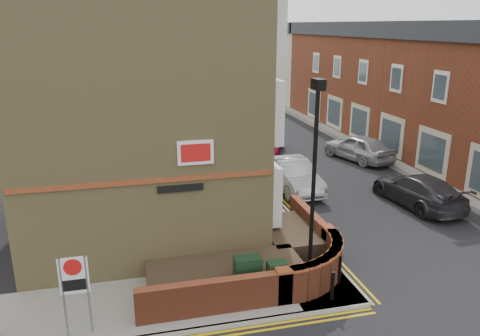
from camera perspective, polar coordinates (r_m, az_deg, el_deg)
name	(u,v)px	position (r m, az deg, el deg)	size (l,w,h in m)	color
ground	(270,321)	(13.54, 3.70, -18.12)	(120.00, 120.00, 0.00)	black
pavement_corner	(138,306)	(14.30, -12.31, -16.13)	(13.00, 3.00, 0.12)	gray
pavement_main	(222,159)	(28.16, -2.15, 1.13)	(2.00, 32.00, 0.12)	gray
pavement_far	(413,160)	(29.72, 20.36, 0.91)	(4.00, 40.00, 0.12)	gray
kerb_main_near	(239,158)	(28.37, -0.17, 1.26)	(0.15, 32.00, 0.12)	gray
kerb_main_far	(383,162)	(28.67, 17.04, 0.66)	(0.15, 40.00, 0.12)	gray
yellow_lines_main	(243,158)	(28.44, 0.32, 1.19)	(0.28, 32.00, 0.01)	gold
corner_building	(139,68)	(18.60, -12.20, 11.86)	(8.95, 10.40, 13.60)	#93814E
garden_wall	(247,276)	(15.56, 0.88, -12.99)	(6.80, 6.00, 1.20)	brown
lamppost	(313,188)	(13.52, 8.93, -2.38)	(0.25, 0.50, 6.30)	black
utility_cabinet_large	(248,276)	(14.13, 0.95, -12.98)	(0.80, 0.45, 1.20)	black
utility_cabinet_small	(277,279)	(14.11, 4.50, -13.32)	(0.55, 0.40, 1.10)	black
bollard_near	(332,286)	(14.18, 11.21, -13.92)	(0.11, 0.11, 0.90)	black
bollard_far	(340,270)	(15.04, 12.04, -12.06)	(0.11, 0.11, 0.90)	black
zone_sign	(74,282)	(12.72, -19.54, -12.95)	(0.72, 0.07, 2.20)	slate
far_terrace	(405,84)	(33.07, 19.42, 9.61)	(5.40, 30.40, 8.00)	brown
far_terrace_cream	(294,61)	(51.87, 6.60, 12.84)	(5.40, 12.40, 8.00)	beige
tree_near	(229,85)	(25.35, -1.35, 10.07)	(3.64, 3.65, 6.70)	#382B1E
tree_mid	(204,64)	(33.12, -4.44, 12.54)	(4.03, 4.03, 7.42)	#382B1E
tree_far	(188,60)	(41.03, -6.34, 12.96)	(3.81, 3.81, 7.00)	#382B1E
traffic_light_assembly	(203,93)	(36.34, -4.51, 9.11)	(0.20, 0.16, 4.20)	black
silver_car_near	(292,175)	(22.98, 6.41, -0.84)	(1.63, 4.66, 1.54)	#A4A7AB
red_car_main	(264,144)	(29.37, 2.94, 2.99)	(2.18, 4.73, 1.31)	maroon
grey_car_far	(418,190)	(22.40, 20.85, -2.52)	(2.00, 4.91, 1.43)	#29292D
silver_car_far	(359,147)	(28.78, 14.27, 2.45)	(1.86, 4.62, 1.57)	#999BA0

